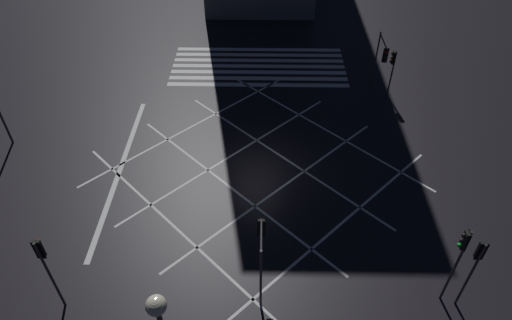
{
  "coord_description": "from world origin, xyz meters",
  "views": [
    {
      "loc": [
        -0.32,
        19.45,
        18.0
      ],
      "look_at": [
        0.0,
        0.0,
        0.83
      ],
      "focal_mm": 32.0,
      "sensor_mm": 36.0,
      "label": 1
    }
  ],
  "objects": [
    {
      "name": "traffic_light_sw_main",
      "position": [
        -9.1,
        -8.06,
        2.49
      ],
      "size": [
        0.39,
        0.36,
        3.47
      ],
      "color": "#2D2D30",
      "rests_on": "ground_plane"
    },
    {
      "name": "traffic_light_median_north",
      "position": [
        -0.34,
        7.62,
        2.73
      ],
      "size": [
        0.36,
        1.92,
        3.76
      ],
      "rotation": [
        0.0,
        0.0,
        -1.57
      ],
      "color": "#2D2D30",
      "rests_on": "ground_plane"
    },
    {
      "name": "road_markings",
      "position": [
        0.46,
        -8.11,
        0.0
      ],
      "size": [
        20.07,
        24.97,
        0.01
      ],
      "color": "silver",
      "rests_on": "ground_plane"
    },
    {
      "name": "traffic_light_nw_main",
      "position": [
        -8.23,
        8.2,
        3.24
      ],
      "size": [
        0.39,
        0.36,
        4.55
      ],
      "color": "#2D2D30",
      "rests_on": "ground_plane"
    },
    {
      "name": "traffic_light_ne_cross",
      "position": [
        8.23,
        8.73,
        3.06
      ],
      "size": [
        0.36,
        0.39,
        4.29
      ],
      "rotation": [
        0.0,
        0.0,
        -1.57
      ],
      "color": "#2D2D30",
      "rests_on": "ground_plane"
    },
    {
      "name": "ground_plane",
      "position": [
        0.0,
        0.0,
        0.0
      ],
      "size": [
        200.0,
        200.0,
        0.0
      ],
      "primitive_type": "plane",
      "color": "black"
    },
    {
      "name": "traffic_light_nw_cross",
      "position": [
        -8.91,
        8.36,
        2.93
      ],
      "size": [
        0.36,
        0.39,
        4.11
      ],
      "rotation": [
        0.0,
        0.0,
        -1.57
      ],
      "color": "#2D2D30",
      "rests_on": "ground_plane"
    },
    {
      "name": "traffic_light_sw_cross",
      "position": [
        -8.22,
        -8.01,
        3.12
      ],
      "size": [
        0.36,
        2.41,
        4.25
      ],
      "rotation": [
        0.0,
        0.0,
        1.57
      ],
      "color": "#2D2D30",
      "rests_on": "ground_plane"
    }
  ]
}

